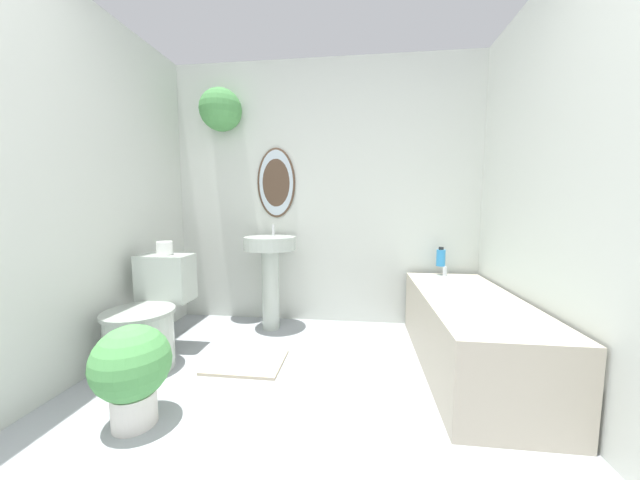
{
  "coord_description": "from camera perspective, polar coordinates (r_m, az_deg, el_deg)",
  "views": [
    {
      "loc": [
        0.33,
        -0.51,
        1.08
      ],
      "look_at": [
        0.08,
        1.52,
        0.87
      ],
      "focal_mm": 18.0,
      "sensor_mm": 36.0,
      "label": 1
    }
  ],
  "objects": [
    {
      "name": "bath_mat",
      "position": [
        2.44,
        -13.01,
        -20.34
      ],
      "size": [
        0.51,
        0.4,
        0.02
      ],
      "color": "#B7A88E",
      "rests_on": "ground_plane"
    },
    {
      "name": "pedestal_sink",
      "position": [
        2.85,
        -8.85,
        -4.03
      ],
      "size": [
        0.45,
        0.45,
        0.92
      ],
      "color": "#B2BCB2",
      "rests_on": "ground_plane"
    },
    {
      "name": "toilet_paper_roll",
      "position": [
        2.65,
        -25.92,
        -1.32
      ],
      "size": [
        0.11,
        0.11,
        0.1
      ],
      "color": "white",
      "rests_on": "toilet"
    },
    {
      "name": "toilet",
      "position": [
        2.56,
        -28.22,
        -12.47
      ],
      "size": [
        0.45,
        0.65,
        0.73
      ],
      "color": "#B2BCB2",
      "rests_on": "ground_plane"
    },
    {
      "name": "shampoo_bottle",
      "position": [
        2.96,
        20.68,
        -2.91
      ],
      "size": [
        0.07,
        0.07,
        0.17
      ],
      "color": "#2D84C6",
      "rests_on": "bathtub"
    },
    {
      "name": "potted_plant",
      "position": [
        1.93,
        -30.44,
        -19.09
      ],
      "size": [
        0.37,
        0.37,
        0.51
      ],
      "color": "silver",
      "rests_on": "ground_plane"
    },
    {
      "name": "wall_back",
      "position": [
        3.01,
        -1.5,
        9.83
      ],
      "size": [
        2.9,
        0.37,
        2.4
      ],
      "color": "silver",
      "rests_on": "ground_plane"
    },
    {
      "name": "wall_right",
      "position": [
        2.05,
        39.48,
        7.86
      ],
      "size": [
        0.06,
        2.58,
        2.4
      ],
      "color": "silver",
      "rests_on": "ground_plane"
    },
    {
      "name": "wall_left",
      "position": [
        2.46,
        -38.62,
        7.37
      ],
      "size": [
        0.06,
        2.58,
        2.4
      ],
      "color": "silver",
      "rests_on": "ground_plane"
    },
    {
      "name": "bathtub",
      "position": [
        2.43,
        24.92,
        -14.41
      ],
      "size": [
        0.61,
        1.49,
        0.57
      ],
      "color": "#B2A893",
      "rests_on": "ground_plane"
    }
  ]
}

